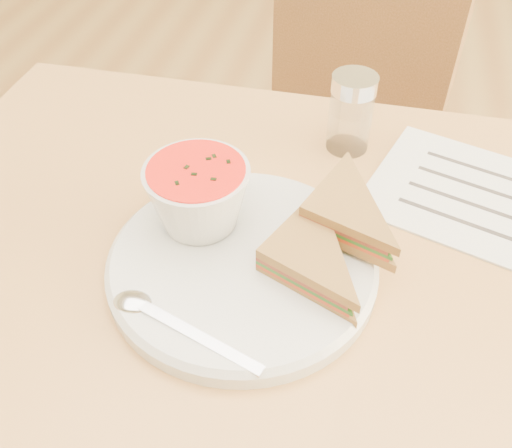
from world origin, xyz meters
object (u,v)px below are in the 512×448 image
(chair_far, at_px, (311,177))
(plate, at_px, (242,265))
(dining_table, at_px, (295,441))
(condiment_shaker, at_px, (351,113))
(soup_bowl, at_px, (199,199))

(chair_far, bearing_deg, plate, 108.71)
(dining_table, xyz_separation_m, chair_far, (-0.06, 0.54, 0.07))
(condiment_shaker, bearing_deg, chair_far, 103.67)
(dining_table, relative_size, chair_far, 1.14)
(dining_table, xyz_separation_m, soup_bowl, (-0.13, 0.03, 0.43))
(dining_table, bearing_deg, condiment_shaker, 87.69)
(soup_bowl, bearing_deg, plate, -35.16)
(plate, xyz_separation_m, soup_bowl, (-0.06, 0.04, 0.05))
(dining_table, bearing_deg, soup_bowl, 165.13)
(dining_table, relative_size, condiment_shaker, 9.72)
(dining_table, height_order, soup_bowl, soup_bowl)
(soup_bowl, bearing_deg, dining_table, -14.87)
(chair_far, height_order, plate, chair_far)
(plate, bearing_deg, chair_far, 89.18)
(chair_far, relative_size, plate, 3.15)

